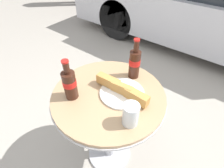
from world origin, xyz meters
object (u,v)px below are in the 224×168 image
(bistro_table, at_px, (109,112))
(cola_bottle_right, at_px, (135,63))
(cola_bottle_left, at_px, (70,84))
(drinking_glass, at_px, (131,115))
(lunch_plate_near, at_px, (122,90))

(bistro_table, height_order, cola_bottle_right, cola_bottle_right)
(cola_bottle_right, bearing_deg, bistro_table, -96.82)
(bistro_table, distance_m, cola_bottle_left, 0.33)
(cola_bottle_left, relative_size, cola_bottle_right, 0.94)
(bistro_table, bearing_deg, drinking_glass, -24.00)
(drinking_glass, xyz_separation_m, lunch_plate_near, (-0.14, 0.14, -0.03))
(drinking_glass, relative_size, lunch_plate_near, 0.36)
(cola_bottle_left, xyz_separation_m, cola_bottle_right, (0.17, 0.36, 0.01))
(bistro_table, distance_m, lunch_plate_near, 0.20)
(cola_bottle_right, bearing_deg, cola_bottle_left, -115.78)
(bistro_table, bearing_deg, cola_bottle_left, -136.48)
(cola_bottle_left, height_order, lunch_plate_near, cola_bottle_left)
(cola_bottle_right, relative_size, lunch_plate_near, 0.76)
(cola_bottle_right, xyz_separation_m, lunch_plate_near, (0.03, -0.18, -0.08))
(cola_bottle_right, height_order, lunch_plate_near, cola_bottle_right)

